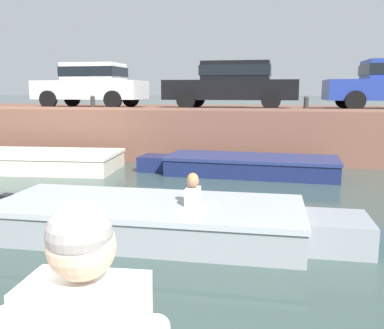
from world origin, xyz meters
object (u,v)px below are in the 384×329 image
Objects in this scene: car_leftmost_white at (92,84)px; mooring_bollard_mid at (306,103)px; mooring_bollard_west at (93,102)px; car_left_inner_black at (233,83)px; motorboat_passing at (163,220)px; boat_moored_west_cream at (19,161)px; boat_moored_central_navy at (243,165)px.

mooring_bollard_mid is (7.27, -1.54, -0.60)m from car_leftmost_white.
mooring_bollard_west is 1.00× the size of mooring_bollard_mid.
car_left_inner_black is 4.63m from mooring_bollard_west.
boat_moored_west_cream is at bearing 138.64° from motorboat_passing.
motorboat_passing is at bearing -41.36° from boat_moored_west_cream.
car_left_inner_black reaches higher than mooring_bollard_mid.
boat_moored_central_navy is (6.33, 0.43, -0.01)m from boat_moored_west_cream.
car_leftmost_white reaches higher than boat_moored_central_navy.
motorboat_passing is 9.86m from car_leftmost_white.
motorboat_passing is at bearing -110.65° from mooring_bollard_mid.
car_leftmost_white is at bearing 119.20° from motorboat_passing.
car_leftmost_white is at bearing 113.42° from mooring_bollard_west.
boat_moored_central_navy is 0.94× the size of motorboat_passing.
car_left_inner_black is (5.00, 0.00, 0.00)m from car_leftmost_white.
car_leftmost_white is (-4.69, 8.39, 2.20)m from motorboat_passing.
motorboat_passing reaches higher than boat_moored_west_cream.
boat_moored_west_cream is at bearing -147.96° from car_left_inner_black.
car_leftmost_white is 7.45m from mooring_bollard_mid.
car_left_inner_black is (5.75, 3.60, 2.21)m from boat_moored_west_cream.
mooring_bollard_mid is (6.60, 0.00, 0.00)m from mooring_bollard_west.
boat_moored_west_cream is 14.05× the size of mooring_bollard_west.
car_left_inner_black is at bearing 87.90° from motorboat_passing.
boat_moored_west_cream is 1.62× the size of car_leftmost_white.
mooring_bollard_west reaches higher than boat_moored_west_cream.
motorboat_passing is 12.88× the size of mooring_bollard_mid.
motorboat_passing is 7.49m from mooring_bollard_mid.
car_leftmost_white is at bearing 150.39° from boat_moored_central_navy.
boat_moored_west_cream is at bearing -124.60° from mooring_bollard_west.
boat_moored_west_cream is 1.42× the size of car_left_inner_black.
car_leftmost_white is 8.67× the size of mooring_bollard_mid.
mooring_bollard_west reaches higher than boat_moored_central_navy.
boat_moored_central_navy is 1.23× the size of car_left_inner_black.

